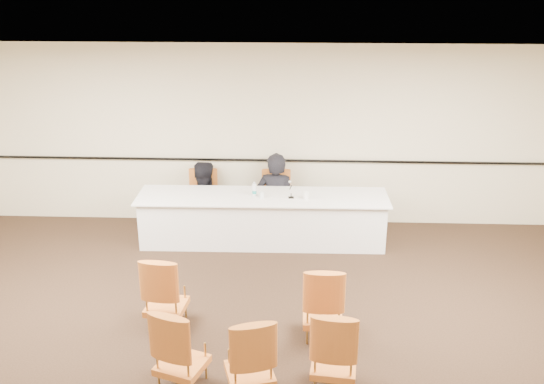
{
  "coord_description": "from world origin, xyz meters",
  "views": [
    {
      "loc": [
        0.51,
        -5.58,
        4.19
      ],
      "look_at": [
        0.16,
        2.6,
        1.06
      ],
      "focal_mm": 40.0,
      "sensor_mm": 36.0,
      "label": 1
    }
  ],
  "objects_px": {
    "panelist_main": "(276,206)",
    "drinking_glass": "(262,195)",
    "water_bottle": "(254,189)",
    "coffee_cup": "(306,195)",
    "panelist_main_chair": "(276,201)",
    "panelist_second": "(203,210)",
    "microphone": "(291,191)",
    "aud_chair_front_right": "(323,301)",
    "aud_chair_front_left": "(166,290)",
    "aud_chair_back_left": "(181,347)",
    "panel_table": "(263,219)",
    "aud_chair_back_right": "(334,348)",
    "panelist_second_chair": "(202,200)",
    "aud_chair_back_mid": "(249,355)"
  },
  "relations": [
    {
      "from": "panel_table",
      "to": "aud_chair_back_left",
      "type": "height_order",
      "value": "aud_chair_back_left"
    },
    {
      "from": "panelist_main",
      "to": "panelist_second",
      "type": "distance_m",
      "value": 1.23
    },
    {
      "from": "panelist_main_chair",
      "to": "panel_table",
      "type": "bearing_deg",
      "value": -108.54
    },
    {
      "from": "panel_table",
      "to": "aud_chair_front_left",
      "type": "xyz_separation_m",
      "value": [
        -1.04,
        -2.39,
        0.09
      ]
    },
    {
      "from": "microphone",
      "to": "drinking_glass",
      "type": "height_order",
      "value": "microphone"
    },
    {
      "from": "microphone",
      "to": "panelist_second",
      "type": "bearing_deg",
      "value": 148.11
    },
    {
      "from": "aud_chair_back_left",
      "to": "panelist_main_chair",
      "type": "bearing_deg",
      "value": 98.2
    },
    {
      "from": "panelist_main_chair",
      "to": "drinking_glass",
      "type": "xyz_separation_m",
      "value": [
        -0.19,
        -0.66,
        0.35
      ]
    },
    {
      "from": "panelist_second",
      "to": "coffee_cup",
      "type": "bearing_deg",
      "value": 142.08
    },
    {
      "from": "panelist_second",
      "to": "panelist_main_chair",
      "type": "bearing_deg",
      "value": 164.15
    },
    {
      "from": "panelist_second_chair",
      "to": "aud_chair_front_left",
      "type": "xyz_separation_m",
      "value": [
        -0.0,
        -2.95,
        0.0
      ]
    },
    {
      "from": "panel_table",
      "to": "microphone",
      "type": "relative_size",
      "value": 15.74
    },
    {
      "from": "panelist_second",
      "to": "aud_chair_back_right",
      "type": "relative_size",
      "value": 1.78
    },
    {
      "from": "aud_chair_back_right",
      "to": "microphone",
      "type": "bearing_deg",
      "value": 105.02
    },
    {
      "from": "panelist_main_chair",
      "to": "panelist_second",
      "type": "height_order",
      "value": "panelist_second"
    },
    {
      "from": "panelist_second",
      "to": "water_bottle",
      "type": "distance_m",
      "value": 1.22
    },
    {
      "from": "panelist_second",
      "to": "aud_chair_back_left",
      "type": "bearing_deg",
      "value": 79.03
    },
    {
      "from": "water_bottle",
      "to": "aud_chair_back_left",
      "type": "height_order",
      "value": "water_bottle"
    },
    {
      "from": "drinking_glass",
      "to": "aud_chair_back_right",
      "type": "distance_m",
      "value": 3.53
    },
    {
      "from": "microphone",
      "to": "aud_chair_front_right",
      "type": "relative_size",
      "value": 0.26
    },
    {
      "from": "panelist_main_chair",
      "to": "aud_chair_back_mid",
      "type": "relative_size",
      "value": 1.0
    },
    {
      "from": "aud_chair_front_right",
      "to": "aud_chair_back_right",
      "type": "bearing_deg",
      "value": -84.37
    },
    {
      "from": "microphone",
      "to": "coffee_cup",
      "type": "height_order",
      "value": "microphone"
    },
    {
      "from": "drinking_glass",
      "to": "aud_chair_front_left",
      "type": "bearing_deg",
      "value": -114.14
    },
    {
      "from": "water_bottle",
      "to": "coffee_cup",
      "type": "bearing_deg",
      "value": -8.08
    },
    {
      "from": "aud_chair_back_mid",
      "to": "aud_chair_back_right",
      "type": "xyz_separation_m",
      "value": [
        0.86,
        0.16,
        0.0
      ]
    },
    {
      "from": "panelist_second",
      "to": "aud_chair_back_left",
      "type": "xyz_separation_m",
      "value": [
        0.39,
        -4.08,
        0.18
      ]
    },
    {
      "from": "panel_table",
      "to": "microphone",
      "type": "height_order",
      "value": "microphone"
    },
    {
      "from": "panel_table",
      "to": "aud_chair_back_mid",
      "type": "bearing_deg",
      "value": -89.48
    },
    {
      "from": "panelist_second",
      "to": "aud_chair_front_left",
      "type": "bearing_deg",
      "value": 73.48
    },
    {
      "from": "coffee_cup",
      "to": "panelist_second_chair",
      "type": "bearing_deg",
      "value": 158.57
    },
    {
      "from": "panelist_main",
      "to": "aud_chair_front_left",
      "type": "height_order",
      "value": "panelist_main"
    },
    {
      "from": "panel_table",
      "to": "water_bottle",
      "type": "xyz_separation_m",
      "value": [
        -0.13,
        0.0,
        0.5
      ]
    },
    {
      "from": "panelist_main_chair",
      "to": "panelist_second",
      "type": "xyz_separation_m",
      "value": [
        -1.22,
        -0.01,
        -0.18
      ]
    },
    {
      "from": "water_bottle",
      "to": "drinking_glass",
      "type": "height_order",
      "value": "water_bottle"
    },
    {
      "from": "panelist_second",
      "to": "aud_chair_front_left",
      "type": "relative_size",
      "value": 1.78
    },
    {
      "from": "panelist_second",
      "to": "panelist_second_chair",
      "type": "height_order",
      "value": "panelist_second"
    },
    {
      "from": "water_bottle",
      "to": "aud_chair_back_right",
      "type": "xyz_separation_m",
      "value": [
        1.06,
        -3.47,
        -0.42
      ]
    },
    {
      "from": "microphone",
      "to": "aud_chair_back_right",
      "type": "relative_size",
      "value": 0.26
    },
    {
      "from": "panelist_main",
      "to": "drinking_glass",
      "type": "height_order",
      "value": "panelist_main"
    },
    {
      "from": "panelist_second_chair",
      "to": "microphone",
      "type": "xyz_separation_m",
      "value": [
        1.48,
        -0.63,
        0.43
      ]
    },
    {
      "from": "panelist_second",
      "to": "panelist_second_chair",
      "type": "bearing_deg",
      "value": 180.0
    },
    {
      "from": "water_bottle",
      "to": "coffee_cup",
      "type": "height_order",
      "value": "water_bottle"
    },
    {
      "from": "panelist_main_chair",
      "to": "aud_chair_back_mid",
      "type": "distance_m",
      "value": 4.2
    },
    {
      "from": "aud_chair_front_right",
      "to": "drinking_glass",
      "type": "bearing_deg",
      "value": 109.39
    },
    {
      "from": "microphone",
      "to": "aud_chair_front_left",
      "type": "bearing_deg",
      "value": -131.31
    },
    {
      "from": "water_bottle",
      "to": "panelist_main_chair",
      "type": "bearing_deg",
      "value": 61.39
    },
    {
      "from": "coffee_cup",
      "to": "aud_chair_back_mid",
      "type": "xyz_separation_m",
      "value": [
        -0.6,
        -3.52,
        -0.37
      ]
    },
    {
      "from": "water_bottle",
      "to": "aud_chair_back_right",
      "type": "distance_m",
      "value": 3.65
    },
    {
      "from": "panelist_main",
      "to": "aud_chair_front_right",
      "type": "bearing_deg",
      "value": 110.66
    }
  ]
}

